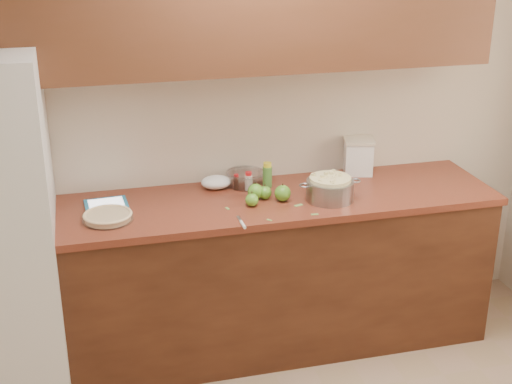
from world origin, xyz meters
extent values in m
plane|color=beige|center=(0.00, 1.80, 1.30)|extent=(3.60, 0.00, 3.60)
cube|color=#502816|center=(0.00, 1.48, 0.44)|extent=(2.60, 0.65, 0.88)
cube|color=brown|center=(0.00, 1.48, 0.90)|extent=(2.64, 0.68, 0.04)
cube|color=#512A19|center=(0.00, 1.63, 1.95)|extent=(2.60, 0.34, 0.70)
cylinder|color=silver|center=(-0.83, 1.38, 0.94)|extent=(0.26, 0.26, 0.04)
cylinder|color=beige|center=(-0.83, 1.38, 0.94)|extent=(0.23, 0.23, 0.03)
torus|color=beige|center=(-0.83, 1.38, 0.95)|extent=(0.25, 0.25, 0.02)
cylinder|color=gray|center=(0.36, 1.36, 0.98)|extent=(0.26, 0.26, 0.11)
torus|color=gray|center=(0.22, 1.36, 1.02)|extent=(0.06, 0.06, 0.01)
torus|color=gray|center=(0.51, 1.36, 1.02)|extent=(0.06, 0.06, 0.01)
cylinder|color=beige|center=(0.36, 1.36, 0.99)|extent=(0.23, 0.23, 0.12)
cube|color=white|center=(0.67, 1.72, 1.02)|extent=(0.20, 0.20, 0.20)
cube|color=beige|center=(0.67, 1.72, 1.13)|extent=(0.21, 0.21, 0.02)
cube|color=teal|center=(-0.83, 1.58, 0.93)|extent=(0.23, 0.18, 0.01)
cube|color=white|center=(-0.83, 1.58, 0.94)|extent=(0.19, 0.14, 0.00)
cube|color=gray|center=(-0.17, 1.22, 0.92)|extent=(0.02, 0.09, 0.00)
cylinder|color=white|center=(-0.18, 1.14, 0.93)|extent=(0.02, 0.08, 0.02)
cylinder|color=#4C8C38|center=(0.08, 1.63, 0.98)|extent=(0.05, 0.05, 0.12)
cylinder|color=yellow|center=(0.08, 1.63, 1.05)|extent=(0.05, 0.05, 0.03)
cylinder|color=beige|center=(-0.03, 1.61, 0.96)|extent=(0.04, 0.04, 0.09)
cylinder|color=red|center=(-0.03, 1.61, 1.02)|extent=(0.04, 0.04, 0.02)
cylinder|color=black|center=(-0.10, 1.64, 0.96)|extent=(0.03, 0.03, 0.07)
cylinder|color=red|center=(-0.10, 1.64, 1.00)|extent=(0.03, 0.03, 0.01)
cylinder|color=silver|center=(-0.03, 1.69, 0.96)|extent=(0.21, 0.21, 0.08)
torus|color=silver|center=(-0.03, 1.69, 1.00)|extent=(0.22, 0.22, 0.01)
ellipsoid|color=white|center=(-0.20, 1.69, 0.96)|extent=(0.20, 0.18, 0.07)
sphere|color=#549727|center=(-0.03, 1.47, 0.96)|extent=(0.09, 0.09, 0.09)
cylinder|color=#3F2D19|center=(-0.03, 1.47, 1.01)|extent=(0.01, 0.01, 0.01)
sphere|color=#549727|center=(0.02, 1.46, 0.96)|extent=(0.07, 0.07, 0.07)
cylinder|color=#3F2D19|center=(0.02, 1.46, 1.00)|extent=(0.01, 0.01, 0.01)
sphere|color=#549727|center=(-0.07, 1.38, 0.96)|extent=(0.07, 0.07, 0.07)
cylinder|color=#3F2D19|center=(-0.07, 1.38, 1.00)|extent=(0.01, 0.01, 0.01)
sphere|color=#549727|center=(0.11, 1.41, 0.96)|extent=(0.09, 0.09, 0.09)
cylinder|color=#3F2D19|center=(0.11, 1.41, 1.02)|extent=(0.01, 0.01, 0.01)
cube|color=#81B055|center=(0.17, 1.33, 0.92)|extent=(0.05, 0.03, 0.00)
cube|color=#81B055|center=(-0.21, 1.38, 0.92)|extent=(0.02, 0.04, 0.00)
cube|color=#81B055|center=(0.22, 1.19, 0.92)|extent=(0.04, 0.02, 0.00)
cube|color=#81B055|center=(-0.03, 1.18, 0.92)|extent=(0.03, 0.03, 0.00)
camera|label=1|loc=(-0.91, -2.02, 2.41)|focal=50.00mm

